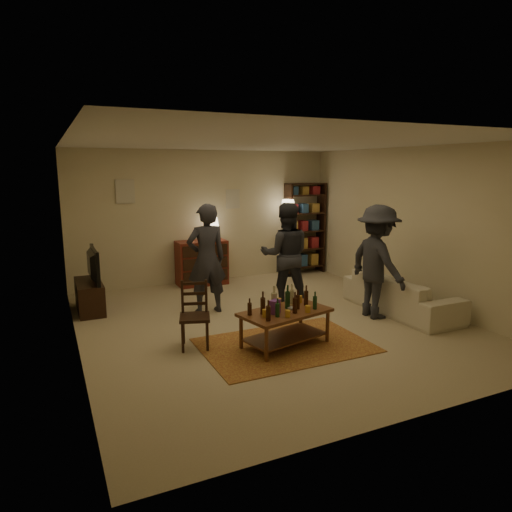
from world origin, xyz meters
TOP-DOWN VIEW (x-y plane):
  - floor at (0.00, 0.00)m, footprint 6.00×6.00m
  - room_shell at (-0.65, 2.98)m, footprint 6.00×6.00m
  - rug at (-0.23, -0.89)m, footprint 2.20×1.50m
  - coffee_table at (-0.24, -0.89)m, footprint 1.30×0.89m
  - dining_chair at (-1.32, -0.40)m, footprint 0.49×0.49m
  - tv_stand at (-2.44, 1.80)m, footprint 0.40×1.00m
  - dresser at (-0.19, 2.71)m, footprint 1.00×0.50m
  - bookshelf at (2.25, 2.78)m, footprint 0.90×0.34m
  - floor_lamp at (1.74, 2.65)m, footprint 0.36×0.36m
  - sofa at (2.20, -0.40)m, footprint 0.81×2.08m
  - person_left at (-0.70, 0.92)m, footprint 0.65×0.43m
  - person_right at (0.66, 0.75)m, footprint 1.06×0.96m
  - person_by_sofa at (1.66, -0.42)m, footprint 0.67×1.16m

SIDE VIEW (x-z plane):
  - floor at x=0.00m, z-range 0.00..0.00m
  - rug at x=-0.23m, z-range 0.00..0.01m
  - sofa at x=2.20m, z-range 0.00..0.61m
  - tv_stand at x=-2.44m, z-range -0.14..0.91m
  - coffee_table at x=-0.24m, z-range 0.01..0.84m
  - dining_chair at x=-1.32m, z-range 0.02..0.92m
  - dresser at x=-0.19m, z-range -0.20..1.16m
  - person_right at x=0.66m, z-range 0.00..1.77m
  - person_by_sofa at x=1.66m, z-range 0.00..1.79m
  - person_left at x=-0.70m, z-range 0.00..1.79m
  - bookshelf at x=2.25m, z-range 0.03..2.04m
  - floor_lamp at x=1.74m, z-range 0.58..2.26m
  - room_shell at x=-0.65m, z-range -1.19..4.81m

